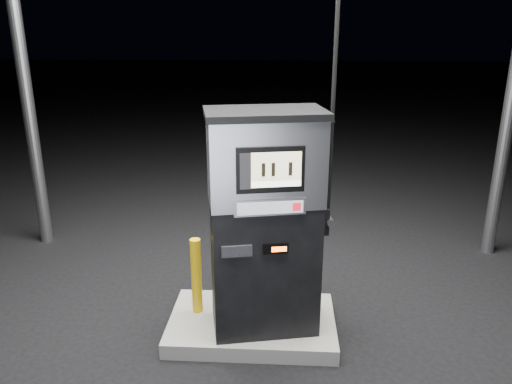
{
  "coord_description": "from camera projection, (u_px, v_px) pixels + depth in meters",
  "views": [
    {
      "loc": [
        0.28,
        -4.21,
        2.85
      ],
      "look_at": [
        0.04,
        0.0,
        1.44
      ],
      "focal_mm": 35.0,
      "sensor_mm": 36.0,
      "label": 1
    }
  ],
  "objects": [
    {
      "name": "ground",
      "position": [
        252.0,
        331.0,
        4.9
      ],
      "size": [
        80.0,
        80.0,
        0.0
      ],
      "primitive_type": "plane",
      "color": "black",
      "rests_on": "ground"
    },
    {
      "name": "pump_island",
      "position": [
        252.0,
        324.0,
        4.88
      ],
      "size": [
        1.6,
        1.0,
        0.15
      ],
      "primitive_type": "cube",
      "color": "#62635E",
      "rests_on": "ground"
    },
    {
      "name": "fuel_dispenser",
      "position": [
        265.0,
        222.0,
        4.42
      ],
      "size": [
        1.18,
        0.79,
        4.24
      ],
      "rotation": [
        0.0,
        0.0,
        0.2
      ],
      "color": "black",
      "rests_on": "pump_island"
    },
    {
      "name": "bollard_left",
      "position": [
        196.0,
        276.0,
        4.85
      ],
      "size": [
        0.14,
        0.14,
        0.77
      ],
      "primitive_type": "cylinder",
      "rotation": [
        0.0,
        0.0,
        -0.4
      ],
      "color": "#E8B20C",
      "rests_on": "pump_island"
    },
    {
      "name": "bollard_right",
      "position": [
        313.0,
        286.0,
        4.49
      ],
      "size": [
        0.16,
        0.16,
        0.94
      ],
      "primitive_type": "cylinder",
      "rotation": [
        0.0,
        0.0,
        -0.29
      ],
      "color": "#E8B20C",
      "rests_on": "pump_island"
    }
  ]
}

